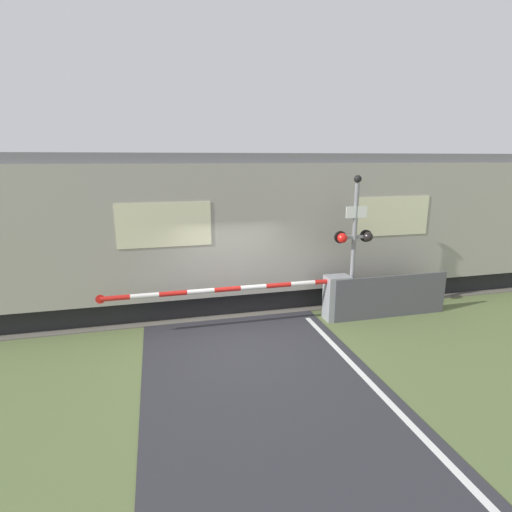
% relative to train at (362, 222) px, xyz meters
% --- Properties ---
extents(ground_plane, '(80.00, 80.00, 0.00)m').
position_rel_train_xyz_m(ground_plane, '(-4.41, -3.05, -2.09)').
color(ground_plane, '#5B6B3D').
extents(track_bed, '(36.00, 3.20, 0.13)m').
position_rel_train_xyz_m(track_bed, '(-4.41, 0.00, -2.07)').
color(track_bed, '#666056').
rests_on(track_bed, ground_plane).
extents(train, '(21.57, 3.11, 4.09)m').
position_rel_train_xyz_m(train, '(0.00, 0.00, 0.00)').
color(train, black).
rests_on(train, ground_plane).
extents(crossing_barrier, '(5.95, 0.44, 1.13)m').
position_rel_train_xyz_m(crossing_barrier, '(-2.34, -2.24, -1.44)').
color(crossing_barrier, gray).
rests_on(crossing_barrier, ground_plane).
extents(signal_post, '(0.98, 0.26, 3.59)m').
position_rel_train_xyz_m(signal_post, '(-1.45, -2.26, -0.06)').
color(signal_post, gray).
rests_on(signal_post, ground_plane).
extents(roadside_fence, '(3.12, 0.06, 1.10)m').
position_rel_train_xyz_m(roadside_fence, '(-0.42, -2.45, -1.54)').
color(roadside_fence, '#4C4C51').
rests_on(roadside_fence, ground_plane).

